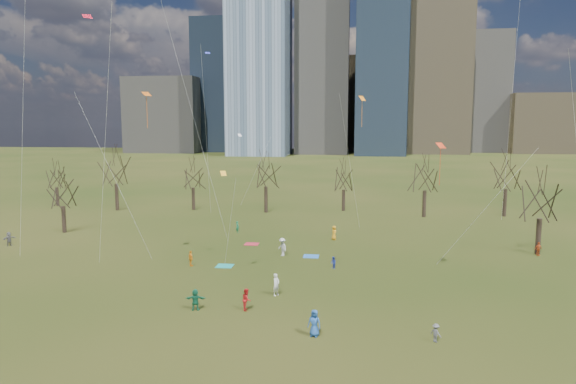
# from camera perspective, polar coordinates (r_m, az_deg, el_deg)

# --- Properties ---
(ground) EXTENTS (500.00, 500.00, 0.00)m
(ground) POSITION_cam_1_polar(r_m,az_deg,el_deg) (40.95, -2.14, -11.98)
(ground) COLOR black
(ground) RESTS_ON ground
(downtown_skyline) EXTENTS (212.50, 78.00, 118.00)m
(downtown_skyline) POSITION_cam_1_polar(r_m,az_deg,el_deg) (250.17, 5.27, 13.31)
(downtown_skyline) COLOR slate
(downtown_skyline) RESTS_ON ground
(bare_tree_row) EXTENTS (113.04, 29.80, 9.50)m
(bare_tree_row) POSITION_cam_1_polar(r_m,az_deg,el_deg) (75.96, 2.31, 1.81)
(bare_tree_row) COLOR black
(bare_tree_row) RESTS_ON ground
(blanket_teal) EXTENTS (1.60, 1.50, 0.03)m
(blanket_teal) POSITION_cam_1_polar(r_m,az_deg,el_deg) (50.71, -7.05, -8.15)
(blanket_teal) COLOR teal
(blanket_teal) RESTS_ON ground
(blanket_navy) EXTENTS (1.60, 1.50, 0.03)m
(blanket_navy) POSITION_cam_1_polar(r_m,az_deg,el_deg) (53.93, 2.58, -7.15)
(blanket_navy) COLOR blue
(blanket_navy) RESTS_ON ground
(blanket_crimson) EXTENTS (1.60, 1.50, 0.03)m
(blanket_crimson) POSITION_cam_1_polar(r_m,az_deg,el_deg) (59.37, -4.06, -5.79)
(blanket_crimson) COLOR #AE2234
(blanket_crimson) RESTS_ON ground
(person_0) EXTENTS (0.99, 0.77, 1.78)m
(person_0) POSITION_cam_1_polar(r_m,az_deg,el_deg) (34.34, 2.95, -14.34)
(person_0) COLOR #24539C
(person_0) RESTS_ON ground
(person_1) EXTENTS (0.71, 0.79, 1.80)m
(person_1) POSITION_cam_1_polar(r_m,az_deg,el_deg) (41.83, -1.32, -10.25)
(person_1) COLOR silver
(person_1) RESTS_ON ground
(person_2) EXTENTS (0.73, 0.88, 1.64)m
(person_2) POSITION_cam_1_polar(r_m,az_deg,el_deg) (38.87, -4.62, -11.80)
(person_2) COLOR red
(person_2) RESTS_ON ground
(person_3) EXTENTS (0.86, 0.87, 1.21)m
(person_3) POSITION_cam_1_polar(r_m,az_deg,el_deg) (34.85, 16.11, -14.80)
(person_3) COLOR slate
(person_3) RESTS_ON ground
(person_4) EXTENTS (0.87, 0.92, 1.53)m
(person_4) POSITION_cam_1_polar(r_m,az_deg,el_deg) (51.01, -10.75, -7.26)
(person_4) COLOR orange
(person_4) RESTS_ON ground
(person_5) EXTENTS (1.55, 0.68, 1.62)m
(person_5) POSITION_cam_1_polar(r_m,az_deg,el_deg) (39.34, -10.25, -11.68)
(person_5) COLOR #176846
(person_5) RESTS_ON ground
(person_8) EXTENTS (0.67, 0.72, 1.17)m
(person_8) POSITION_cam_1_polar(r_m,az_deg,el_deg) (49.44, 5.06, -7.85)
(person_8) COLOR #263AA7
(person_8) RESTS_ON ground
(person_9) EXTENTS (1.35, 1.38, 1.90)m
(person_9) POSITION_cam_1_polar(r_m,az_deg,el_deg) (53.92, -0.63, -6.12)
(person_9) COLOR silver
(person_9) RESTS_ON ground
(person_10) EXTENTS (0.93, 0.66, 1.46)m
(person_10) POSITION_cam_1_polar(r_m,az_deg,el_deg) (60.05, 26.06, -5.70)
(person_10) COLOR #C14C1B
(person_10) RESTS_ON ground
(person_11) EXTENTS (1.11, 1.53, 1.59)m
(person_11) POSITION_cam_1_polar(r_m,az_deg,el_deg) (66.31, -28.58, -4.60)
(person_11) COLOR #5E5D61
(person_11) RESTS_ON ground
(person_12) EXTENTS (0.76, 0.95, 1.70)m
(person_12) POSITION_cam_1_polar(r_m,az_deg,el_deg) (61.51, 5.13, -4.53)
(person_12) COLOR orange
(person_12) RESTS_ON ground
(person_13) EXTENTS (0.62, 0.63, 1.46)m
(person_13) POSITION_cam_1_polar(r_m,az_deg,el_deg) (65.66, -5.64, -3.88)
(person_13) COLOR #1A774D
(person_13) RESTS_ON ground
(kites_airborne) EXTENTS (53.70, 38.58, 33.19)m
(kites_airborne) POSITION_cam_1_polar(r_m,az_deg,el_deg) (52.62, 1.43, 8.22)
(kites_airborne) COLOR orange
(kites_airborne) RESTS_ON ground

